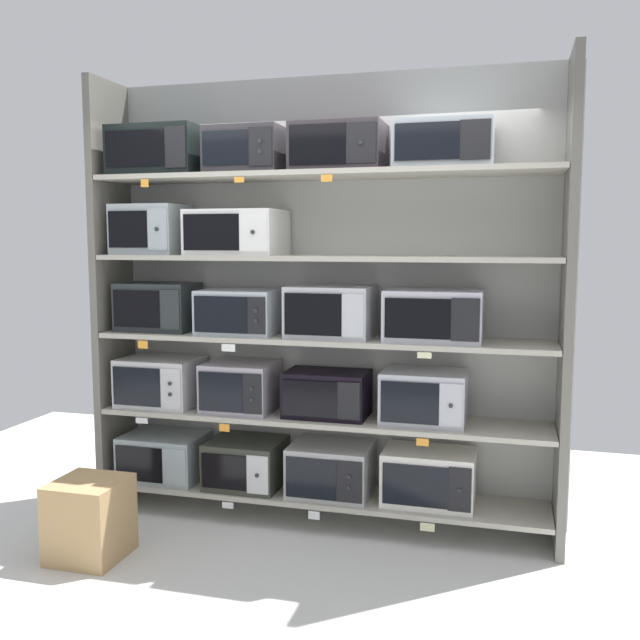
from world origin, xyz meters
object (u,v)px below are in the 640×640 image
(microwave_2, at_px, (331,469))
(microwave_17, at_px, (444,145))
(microwave_12, at_px, (152,230))
(microwave_15, at_px, (248,151))
(microwave_9, at_px, (241,312))
(microwave_6, at_px, (327,394))
(microwave_1, at_px, (246,463))
(microwave_7, at_px, (424,397))
(microwave_13, at_px, (237,233))
(shipping_carton, at_px, (90,519))
(microwave_0, at_px, (165,456))
(microwave_3, at_px, (429,477))
(microwave_16, at_px, (339,148))
(microwave_5, at_px, (241,386))
(microwave_4, at_px, (161,381))
(microwave_10, at_px, (331,311))
(microwave_11, at_px, (434,315))
(microwave_8, at_px, (158,307))
(microwave_14, at_px, (160,152))

(microwave_2, height_order, microwave_17, microwave_17)
(microwave_12, distance_m, microwave_15, 0.81)
(microwave_9, xyz_separation_m, microwave_15, (0.06, 0.00, 0.98))
(microwave_9, height_order, microwave_12, microwave_12)
(microwave_6, bearing_deg, microwave_1, 179.98)
(microwave_2, xyz_separation_m, microwave_7, (0.56, 0.00, 0.49))
(microwave_13, height_order, shipping_carton, microwave_13)
(microwave_0, height_order, microwave_15, microwave_15)
(microwave_3, bearing_deg, microwave_0, 180.00)
(microwave_16, bearing_deg, microwave_5, 180.00)
(microwave_4, bearing_deg, microwave_2, -0.00)
(microwave_10, bearing_deg, microwave_1, 179.97)
(microwave_9, height_order, microwave_13, microwave_13)
(microwave_3, relative_size, microwave_6, 1.07)
(microwave_6, height_order, microwave_9, microwave_9)
(microwave_7, height_order, microwave_13, microwave_13)
(microwave_12, xyz_separation_m, shipping_carton, (0.02, -0.81, -1.60))
(microwave_10, xyz_separation_m, microwave_17, (0.66, 0.00, 0.96))
(microwave_11, height_order, microwave_12, microwave_12)
(microwave_17, height_order, shipping_carton, microwave_17)
(microwave_15, bearing_deg, microwave_6, -0.02)
(microwave_5, height_order, shipping_carton, microwave_5)
(microwave_1, xyz_separation_m, microwave_4, (-0.59, -0.00, 0.50))
(microwave_1, bearing_deg, microwave_4, -179.98)
(microwave_17, bearing_deg, microwave_8, 180.00)
(shipping_carton, bearing_deg, microwave_11, 24.55)
(microwave_11, relative_size, microwave_12, 1.31)
(microwave_6, height_order, microwave_15, microwave_15)
(microwave_4, bearing_deg, microwave_7, 0.00)
(microwave_2, xyz_separation_m, microwave_8, (-1.16, 0.00, 0.98))
(microwave_4, height_order, microwave_6, microwave_4)
(microwave_8, xyz_separation_m, microwave_10, (1.15, -0.00, -0.00))
(microwave_5, distance_m, microwave_8, 0.75)
(microwave_13, distance_m, microwave_15, 0.50)
(microwave_9, distance_m, microwave_10, 0.58)
(microwave_4, xyz_separation_m, microwave_13, (0.55, 0.00, 0.96))
(microwave_10, bearing_deg, microwave_15, 179.97)
(microwave_12, bearing_deg, microwave_1, -0.01)
(microwave_0, bearing_deg, microwave_14, 0.52)
(microwave_1, xyz_separation_m, microwave_5, (-0.03, -0.00, 0.50))
(microwave_5, bearing_deg, microwave_9, -0.67)
(microwave_6, relative_size, microwave_12, 1.19)
(microwave_0, xyz_separation_m, microwave_3, (1.74, -0.00, 0.01))
(microwave_7, bearing_deg, microwave_14, 179.99)
(microwave_14, relative_size, microwave_17, 1.04)
(microwave_15, bearing_deg, microwave_2, -0.03)
(microwave_4, height_order, microwave_17, microwave_17)
(microwave_15, bearing_deg, microwave_1, -179.94)
(microwave_10, distance_m, microwave_12, 1.28)
(microwave_2, height_order, microwave_14, microwave_14)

